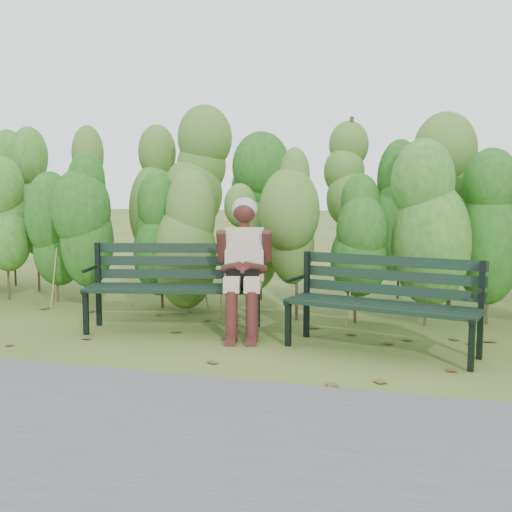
# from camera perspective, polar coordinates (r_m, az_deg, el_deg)

# --- Properties ---
(ground) EXTENTS (80.00, 80.00, 0.00)m
(ground) POSITION_cam_1_polar(r_m,az_deg,el_deg) (5.24, -1.04, -8.58)
(ground) COLOR #3D5A1F
(footpath) EXTENTS (60.00, 2.50, 0.01)m
(footpath) POSITION_cam_1_polar(r_m,az_deg,el_deg) (3.30, -12.59, -17.61)
(footpath) COLOR #474749
(footpath) RESTS_ON ground
(hedge_band) EXTENTS (11.04, 1.67, 2.42)m
(hedge_band) POSITION_cam_1_polar(r_m,az_deg,el_deg) (6.87, 3.41, 5.49)
(hedge_band) COLOR #47381E
(hedge_band) RESTS_ON ground
(leaf_litter) EXTENTS (5.60, 2.24, 0.01)m
(leaf_litter) POSITION_cam_1_polar(r_m,az_deg,el_deg) (4.97, 1.50, -9.34)
(leaf_litter) COLOR brown
(leaf_litter) RESTS_ON ground
(bench_left) EXTENTS (1.74, 0.90, 0.83)m
(bench_left) POSITION_cam_1_polar(r_m,az_deg,el_deg) (5.85, -7.68, -2.19)
(bench_left) COLOR black
(bench_left) RESTS_ON ground
(bench_right) EXTENTS (1.66, 0.88, 0.79)m
(bench_right) POSITION_cam_1_polar(r_m,az_deg,el_deg) (5.13, 12.09, -3.70)
(bench_right) COLOR black
(bench_right) RESTS_ON ground
(seated_woman) EXTENTS (0.55, 0.81, 1.28)m
(seated_woman) POSITION_cam_1_polar(r_m,az_deg,el_deg) (5.57, -1.17, -0.23)
(seated_woman) COLOR #CAAC99
(seated_woman) RESTS_ON ground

